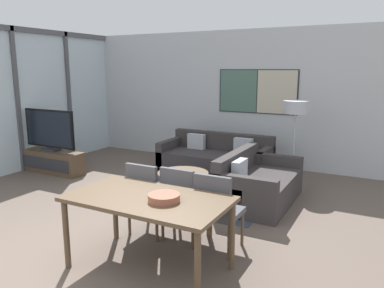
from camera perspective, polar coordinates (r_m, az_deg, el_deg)
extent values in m
plane|color=brown|center=(4.10, -22.32, -18.88)|extent=(24.00, 24.00, 0.00)
cube|color=silver|center=(8.02, 7.23, 6.96)|extent=(8.19, 0.06, 2.80)
cube|color=#2D2D33|center=(7.84, 9.91, 7.88)|extent=(1.67, 0.01, 0.90)
cube|color=#4C7060|center=(7.97, 7.08, 8.02)|extent=(0.80, 0.02, 0.86)
cube|color=beige|center=(7.72, 12.80, 7.72)|extent=(0.80, 0.02, 0.86)
cube|color=silver|center=(8.06, -25.20, 6.00)|extent=(0.02, 5.29, 2.80)
cube|color=#515156|center=(8.05, -25.90, 15.59)|extent=(0.07, 5.29, 0.10)
cube|color=#515156|center=(8.04, -25.07, 5.99)|extent=(0.07, 0.08, 2.80)
cube|color=#515156|center=(8.89, -18.26, 6.91)|extent=(0.07, 0.08, 2.80)
cube|color=#333D4C|center=(6.22, -1.38, -7.41)|extent=(2.84, 1.67, 0.01)
cube|color=brown|center=(7.87, -20.58, -2.50)|extent=(1.42, 0.39, 0.43)
cube|color=#2D2D33|center=(7.74, -21.70, -2.81)|extent=(1.31, 0.01, 0.24)
cube|color=#2D2D33|center=(7.82, -20.71, -0.79)|extent=(0.36, 0.20, 0.05)
cube|color=#2D2D33|center=(7.81, -20.74, -0.32)|extent=(0.06, 0.03, 0.08)
cube|color=black|center=(7.75, -20.92, 2.21)|extent=(1.26, 0.04, 0.74)
cube|color=black|center=(7.73, -21.05, 2.19)|extent=(1.17, 0.01, 0.67)
cube|color=#383333|center=(7.23, 3.45, -3.03)|extent=(2.10, 0.93, 0.42)
cube|color=#383333|center=(7.53, 4.69, -1.11)|extent=(2.10, 0.16, 0.76)
cube|color=#383333|center=(7.65, -3.24, -1.52)|extent=(0.14, 0.93, 0.60)
cube|color=#383333|center=(6.87, 10.94, -3.20)|extent=(0.14, 0.93, 0.60)
cube|color=#B2B7C1|center=(7.54, 0.67, 0.41)|extent=(0.36, 0.12, 0.30)
cube|color=#B2B7C1|center=(7.15, 7.83, -0.31)|extent=(0.36, 0.12, 0.30)
cube|color=#383333|center=(5.83, 10.35, -6.78)|extent=(0.93, 1.60, 0.42)
cube|color=#383333|center=(5.90, 6.83, -4.70)|extent=(0.16, 1.60, 0.76)
cube|color=#383333|center=(5.14, 7.88, -8.13)|extent=(0.93, 0.14, 0.60)
cube|color=#383333|center=(6.48, 12.35, -4.17)|extent=(0.93, 0.14, 0.60)
cube|color=#B2B7C1|center=(5.46, 7.26, -3.99)|extent=(0.12, 0.36, 0.30)
cylinder|color=brown|center=(6.22, -1.38, -7.31)|extent=(0.38, 0.38, 0.03)
cylinder|color=brown|center=(6.17, -1.38, -6.09)|extent=(0.15, 0.15, 0.31)
cylinder|color=brown|center=(6.12, -1.39, -4.54)|extent=(0.84, 0.84, 0.04)
cube|color=brown|center=(3.77, -6.70, -8.30)|extent=(1.61, 0.89, 0.04)
cylinder|color=brown|center=(4.10, -18.61, -12.93)|extent=(0.06, 0.06, 0.73)
cylinder|color=brown|center=(3.28, 0.84, -18.79)|extent=(0.06, 0.06, 0.73)
cylinder|color=brown|center=(4.61, -11.62, -9.77)|extent=(0.06, 0.06, 0.73)
cylinder|color=brown|center=(3.90, 6.13, -13.66)|extent=(0.06, 0.06, 0.73)
cube|color=#4C4C51|center=(4.69, -6.16, -8.28)|extent=(0.46, 0.46, 0.06)
cube|color=#4C4C51|center=(4.45, -7.71, -5.97)|extent=(0.42, 0.05, 0.45)
cylinder|color=brown|center=(4.73, -9.52, -11.22)|extent=(0.04, 0.04, 0.41)
cylinder|color=brown|center=(4.51, -5.39, -12.25)|extent=(0.04, 0.04, 0.41)
cylinder|color=brown|center=(5.03, -6.73, -9.74)|extent=(0.04, 0.04, 0.41)
cylinder|color=brown|center=(4.83, -2.74, -10.60)|extent=(0.04, 0.04, 0.41)
cube|color=#4C4C51|center=(4.49, -0.96, -9.12)|extent=(0.46, 0.46, 0.06)
cube|color=#4C4C51|center=(4.24, -2.31, -6.76)|extent=(0.42, 0.05, 0.45)
cylinder|color=brown|center=(4.51, -4.48, -12.24)|extent=(0.04, 0.04, 0.41)
cylinder|color=brown|center=(4.33, 0.13, -13.27)|extent=(0.04, 0.04, 0.41)
cylinder|color=brown|center=(4.83, -1.90, -10.58)|extent=(0.04, 0.04, 0.41)
cylinder|color=brown|center=(4.66, 2.47, -11.44)|extent=(0.04, 0.04, 0.41)
cube|color=#4C4C51|center=(4.26, 4.23, -10.32)|extent=(0.46, 0.46, 0.06)
cube|color=#4C4C51|center=(3.99, 3.09, -7.91)|extent=(0.42, 0.05, 0.45)
cylinder|color=brown|center=(4.26, 0.54, -13.67)|extent=(0.04, 0.04, 0.41)
cylinder|color=brown|center=(4.11, 5.66, -14.72)|extent=(0.04, 0.04, 0.41)
cylinder|color=brown|center=(4.59, 2.88, -11.79)|extent=(0.04, 0.04, 0.41)
cylinder|color=brown|center=(4.45, 7.67, -12.65)|extent=(0.04, 0.04, 0.41)
cylinder|color=#995642|center=(3.62, -4.30, -8.15)|extent=(0.31, 0.31, 0.07)
torus|color=#995642|center=(3.61, -4.30, -7.75)|extent=(0.31, 0.31, 0.02)
cylinder|color=#2D2D33|center=(6.95, 14.93, -5.70)|extent=(0.28, 0.28, 0.02)
cylinder|color=#B7B7BC|center=(6.79, 15.20, -0.65)|extent=(0.03, 0.03, 1.23)
cylinder|color=#B2B7C1|center=(6.68, 15.53, 5.43)|extent=(0.42, 0.42, 0.22)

